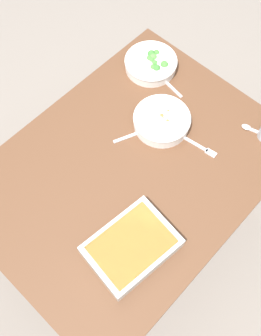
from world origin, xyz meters
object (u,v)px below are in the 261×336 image
at_px(broccoli_bowl, 151,63).
at_px(fork_on_table, 200,146).
at_px(spoon_by_broccoli, 165,81).
at_px(spoon_by_stew, 139,132).
at_px(baking_dish, 132,246).
at_px(spoon_spare, 256,131).
at_px(stew_bowl, 162,121).

relative_size(broccoli_bowl, fork_on_table, 1.31).
bearing_deg(spoon_by_broccoli, fork_on_table, -115.81).
relative_size(broccoli_bowl, spoon_by_stew, 1.39).
bearing_deg(broccoli_bowl, baking_dish, -142.87).
bearing_deg(spoon_by_broccoli, broccoli_bowl, 80.68).
bearing_deg(spoon_spare, broccoli_bowl, 94.52).
height_order(stew_bowl, spoon_spare, stew_bowl).
relative_size(spoon_by_stew, spoon_by_broccoli, 0.96).
distance_m(spoon_by_broccoli, spoon_spare, 0.45).
distance_m(spoon_by_stew, fork_on_table, 0.25).
distance_m(stew_bowl, spoon_by_stew, 0.10).
bearing_deg(spoon_by_broccoli, baking_dish, -147.82).
bearing_deg(spoon_by_broccoli, spoon_by_stew, -159.91).
bearing_deg(stew_bowl, broccoli_bowl, 50.00).
bearing_deg(fork_on_table, baking_dish, -170.03).
relative_size(stew_bowl, fork_on_table, 1.32).
height_order(baking_dish, fork_on_table, baking_dish).
relative_size(stew_bowl, broccoli_bowl, 1.01).
bearing_deg(broccoli_bowl, fork_on_table, -112.34).
xyz_separation_m(baking_dish, fork_on_table, (0.49, 0.09, -0.03)).
bearing_deg(spoon_by_stew, fork_on_table, -61.90).
height_order(broccoli_bowl, spoon_spare, broccoli_bowl).
xyz_separation_m(stew_bowl, fork_on_table, (0.03, -0.18, -0.03)).
distance_m(broccoli_bowl, fork_on_table, 0.45).
relative_size(spoon_by_stew, spoon_spare, 0.97).
bearing_deg(fork_on_table, spoon_by_broccoli, 64.19).
bearing_deg(fork_on_table, spoon_by_stew, 118.10).
xyz_separation_m(broccoli_bowl, fork_on_table, (-0.17, -0.42, -0.03)).
xyz_separation_m(spoon_spare, fork_on_table, (-0.21, 0.12, -0.00)).
xyz_separation_m(stew_bowl, spoon_by_stew, (-0.09, 0.04, -0.03)).
relative_size(baking_dish, spoon_by_broccoli, 1.84).
bearing_deg(stew_bowl, spoon_by_stew, 156.55).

